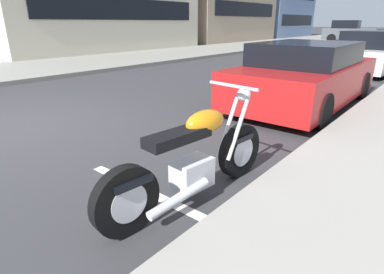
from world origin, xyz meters
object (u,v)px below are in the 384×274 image
(parked_motorcycle, at_px, (194,161))
(crossing_truck, at_px, (355,32))
(parked_car_behind_motorcycle, at_px, (371,53))
(parked_car_across_street, at_px, (305,76))

(parked_motorcycle, relative_size, crossing_truck, 0.39)
(parked_motorcycle, bearing_deg, parked_car_behind_motorcycle, 9.19)
(parked_car_behind_motorcycle, distance_m, crossing_truck, 18.38)
(parked_motorcycle, xyz_separation_m, parked_car_behind_motorcycle, (10.86, 0.63, 0.26))
(parked_motorcycle, height_order, parked_car_across_street, parked_car_across_street)
(parked_motorcycle, height_order, parked_car_behind_motorcycle, parked_car_behind_motorcycle)
(parked_car_across_street, distance_m, crossing_truck, 24.53)
(parked_motorcycle, relative_size, parked_car_behind_motorcycle, 0.49)
(parked_motorcycle, distance_m, crossing_truck, 29.12)
(parked_motorcycle, distance_m, parked_car_across_street, 4.59)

